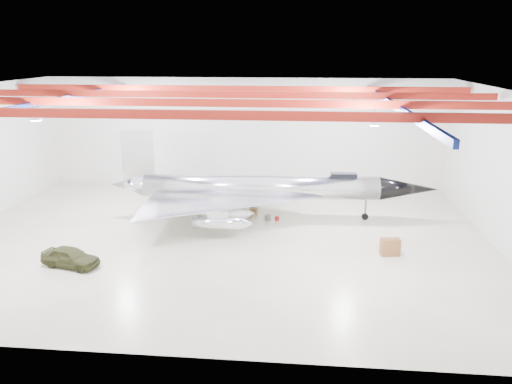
# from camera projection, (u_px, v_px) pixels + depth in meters

# --- Properties ---
(floor) EXTENTS (40.00, 40.00, 0.00)m
(floor) POSITION_uv_depth(u_px,v_px,m) (220.00, 238.00, 37.44)
(floor) COLOR #B9B293
(floor) RESTS_ON ground
(wall_back) EXTENTS (40.00, 0.00, 40.00)m
(wall_back) POSITION_uv_depth(u_px,v_px,m) (244.00, 133.00, 50.27)
(wall_back) COLOR silver
(wall_back) RESTS_ON floor
(wall_right) EXTENTS (0.00, 30.00, 30.00)m
(wall_right) POSITION_uv_depth(u_px,v_px,m) (507.00, 174.00, 34.07)
(wall_right) COLOR silver
(wall_right) RESTS_ON floor
(ceiling) EXTENTS (40.00, 40.00, 0.00)m
(ceiling) POSITION_uv_depth(u_px,v_px,m) (217.00, 90.00, 34.41)
(ceiling) COLOR #0A0F38
(ceiling) RESTS_ON wall_back
(ceiling_structure) EXTENTS (39.50, 29.50, 1.08)m
(ceiling_structure) POSITION_uv_depth(u_px,v_px,m) (217.00, 99.00, 34.59)
(ceiling_structure) COLOR maroon
(ceiling_structure) RESTS_ON ceiling
(jet_aircraft) EXTENTS (27.17, 16.12, 7.41)m
(jet_aircraft) POSITION_uv_depth(u_px,v_px,m) (260.00, 190.00, 41.35)
(jet_aircraft) COLOR silver
(jet_aircraft) RESTS_ON floor
(jeep) EXTENTS (4.15, 2.43, 1.33)m
(jeep) POSITION_uv_depth(u_px,v_px,m) (70.00, 257.00, 32.46)
(jeep) COLOR #34361B
(jeep) RESTS_ON floor
(desk) EXTENTS (1.39, 0.84, 1.19)m
(desk) POSITION_uv_depth(u_px,v_px,m) (390.00, 247.00, 34.25)
(desk) COLOR brown
(desk) RESTS_ON floor
(toolbox_red) EXTENTS (0.58, 0.52, 0.34)m
(toolbox_red) POSITION_uv_depth(u_px,v_px,m) (183.00, 203.00, 45.38)
(toolbox_red) COLOR maroon
(toolbox_red) RESTS_ON floor
(engine_drum) EXTENTS (0.51, 0.51, 0.44)m
(engine_drum) POSITION_uv_depth(u_px,v_px,m) (268.00, 217.00, 41.44)
(engine_drum) COLOR #59595B
(engine_drum) RESTS_ON floor
(parts_bin) EXTENTS (0.69, 0.60, 0.42)m
(parts_bin) POSITION_uv_depth(u_px,v_px,m) (254.00, 210.00, 43.29)
(parts_bin) COLOR olive
(parts_bin) RESTS_ON floor
(crate_small) EXTENTS (0.45, 0.41, 0.26)m
(crate_small) POSITION_uv_depth(u_px,v_px,m) (144.00, 208.00, 44.10)
(crate_small) COLOR #59595B
(crate_small) RESTS_ON floor
(tool_chest) EXTENTS (0.48, 0.48, 0.33)m
(tool_chest) POSITION_uv_depth(u_px,v_px,m) (277.00, 218.00, 41.36)
(tool_chest) COLOR maroon
(tool_chest) RESTS_ON floor
(oil_barrel) EXTENTS (0.60, 0.54, 0.34)m
(oil_barrel) POSITION_uv_depth(u_px,v_px,m) (248.00, 214.00, 42.41)
(oil_barrel) COLOR olive
(oil_barrel) RESTS_ON floor
(spares_box) EXTENTS (0.49, 0.49, 0.33)m
(spares_box) POSITION_uv_depth(u_px,v_px,m) (252.00, 206.00, 44.76)
(spares_box) COLOR #59595B
(spares_box) RESTS_ON floor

